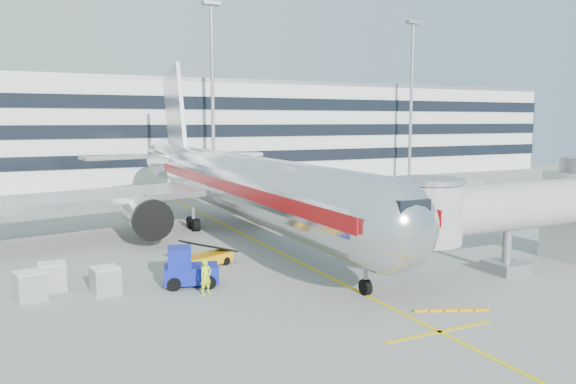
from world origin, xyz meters
name	(u,v)px	position (x,y,z in m)	size (l,w,h in m)	color
ground	(299,262)	(0.00, 0.00, 0.00)	(180.00, 180.00, 0.00)	gray
lead_in_line	(245,235)	(0.00, 10.00, 0.01)	(0.25, 70.00, 0.01)	yellow
stop_bar	(440,332)	(0.00, -14.00, 0.01)	(6.00, 0.25, 0.01)	yellow
main_jet	(237,183)	(0.00, 11.72, 4.23)	(50.95, 48.70, 16.06)	silver
jet_bridge	(528,210)	(12.18, -8.00, 3.87)	(17.80, 4.50, 7.00)	silver
terminal	(133,131)	(0.00, 57.95, 7.80)	(150.00, 24.25, 15.60)	silver
light_mast_centre	(212,81)	(8.00, 42.00, 14.88)	(2.40, 1.20, 25.45)	gray
light_mast_east	(412,87)	(42.00, 42.00, 14.88)	(2.40, 1.20, 25.45)	gray
belt_loader	(203,259)	(-6.25, 1.53, 0.57)	(4.24, 2.73, 1.99)	orange
baggage_tug	(188,269)	(-8.26, -2.09, 0.99)	(3.39, 2.59, 2.28)	#0D1890
cargo_container_left	(30,286)	(-16.51, -0.91, 0.77)	(1.73, 1.73, 1.54)	#B4B6BB
cargo_container_right	(52,276)	(-15.32, 0.51, 0.77)	(1.46, 1.46, 1.53)	#B4B6BB
cargo_container_front	(105,280)	(-12.74, -1.53, 0.75)	(1.59, 1.59, 1.49)	#B4B6BB
ramp_worker	(206,277)	(-7.79, -4.05, 0.99)	(0.72, 0.47, 1.98)	#BBE818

